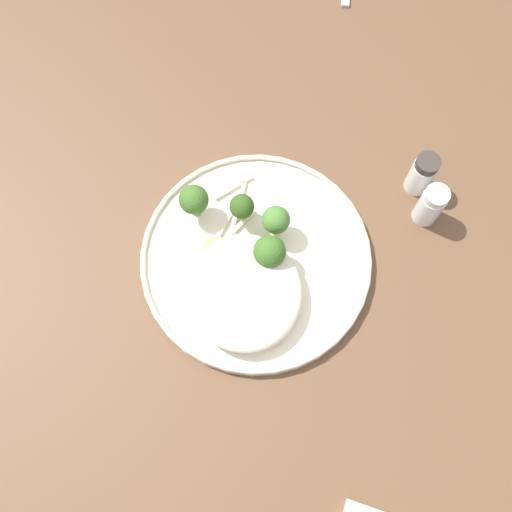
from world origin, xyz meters
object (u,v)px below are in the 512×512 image
at_px(seared_scallop_tiny_bay, 286,311).
at_px(salt_shaker, 431,205).
at_px(broccoli_floret_center_pile, 194,200).
at_px(seared_scallop_on_noodles, 251,284).
at_px(broccoli_floret_front_edge, 242,207).
at_px(broccoli_floret_split_head, 276,220).
at_px(dinner_plate, 256,259).
at_px(seared_scallop_large_seared, 242,301).
at_px(seared_scallop_right_edge, 203,290).
at_px(pepper_shaker, 422,174).
at_px(seared_scallop_left_edge, 215,250).
at_px(broccoli_floret_rear_charred, 269,252).
at_px(seared_scallop_tilted_round, 222,303).

height_order(seared_scallop_tiny_bay, salt_shaker, salt_shaker).
height_order(seared_scallop_tiny_bay, broccoli_floret_center_pile, broccoli_floret_center_pile).
bearing_deg(salt_shaker, seared_scallop_on_noodles, 105.15).
bearing_deg(broccoli_floret_front_edge, salt_shaker, -96.97).
bearing_deg(broccoli_floret_split_head, seared_scallop_on_noodles, 148.78).
bearing_deg(dinner_plate, seared_scallop_on_noodles, 161.82).
bearing_deg(dinner_plate, seared_scallop_large_seared, 155.02).
xyz_separation_m(seared_scallop_large_seared, salt_shaker, (0.08, -0.25, 0.01)).
relative_size(seared_scallop_large_seared, seared_scallop_on_noodles, 0.74).
relative_size(seared_scallop_right_edge, seared_scallop_tiny_bay, 1.05).
bearing_deg(pepper_shaker, seared_scallop_tiny_bay, 126.17).
height_order(seared_scallop_left_edge, broccoli_floret_center_pile, broccoli_floret_center_pile).
xyz_separation_m(seared_scallop_left_edge, broccoli_floret_rear_charred, (-0.02, -0.06, 0.02)).
distance_m(seared_scallop_large_seared, broccoli_floret_rear_charred, 0.07).
bearing_deg(seared_scallop_tilted_round, seared_scallop_large_seared, -90.06).
height_order(broccoli_floret_front_edge, pepper_shaker, pepper_shaker).
xyz_separation_m(seared_scallop_large_seared, seared_scallop_tilted_round, (0.00, 0.02, 0.00)).
bearing_deg(seared_scallop_left_edge, broccoli_floret_rear_charred, -108.38).
relative_size(seared_scallop_large_seared, broccoli_floret_front_edge, 0.51).
xyz_separation_m(broccoli_floret_rear_charred, broccoli_floret_split_head, (0.04, -0.01, -0.00)).
height_order(seared_scallop_tilted_round, pepper_shaker, pepper_shaker).
distance_m(seared_scallop_large_seared, broccoli_floret_center_pile, 0.14).
xyz_separation_m(seared_scallop_large_seared, seared_scallop_on_noodles, (0.02, -0.01, 0.00)).
distance_m(seared_scallop_on_noodles, salt_shaker, 0.25).
xyz_separation_m(seared_scallop_right_edge, seared_scallop_tilted_round, (-0.02, -0.02, -0.00)).
bearing_deg(seared_scallop_tilted_round, seared_scallop_left_edge, -0.26).
distance_m(broccoli_floret_split_head, salt_shaker, 0.20).
bearing_deg(seared_scallop_large_seared, broccoli_floret_front_edge, -8.48).
relative_size(seared_scallop_tilted_round, broccoli_floret_rear_charred, 0.50).
relative_size(seared_scallop_left_edge, broccoli_floret_split_head, 0.57).
relative_size(seared_scallop_large_seared, salt_shaker, 0.39).
relative_size(seared_scallop_tiny_bay, broccoli_floret_center_pile, 0.55).
bearing_deg(broccoli_floret_front_edge, seared_scallop_tilted_round, 159.99).
distance_m(seared_scallop_tiny_bay, broccoli_floret_center_pile, 0.18).
bearing_deg(broccoli_floret_center_pile, seared_scallop_tilted_round, -172.63).
relative_size(seared_scallop_tilted_round, broccoli_floret_front_edge, 0.58).
bearing_deg(seared_scallop_left_edge, seared_scallop_large_seared, -160.85).
bearing_deg(seared_scallop_large_seared, pepper_shaker, -63.17).
bearing_deg(broccoli_floret_rear_charred, broccoli_floret_front_edge, 20.19).
distance_m(dinner_plate, pepper_shaker, 0.24).
relative_size(seared_scallop_tilted_round, pepper_shaker, 0.45).
bearing_deg(broccoli_floret_center_pile, pepper_shaker, -90.23).
relative_size(seared_scallop_left_edge, seared_scallop_tilted_round, 1.06).
distance_m(dinner_plate, broccoli_floret_front_edge, 0.07).
bearing_deg(seared_scallop_on_noodles, broccoli_floret_center_pile, 26.34).
bearing_deg(seared_scallop_on_noodles, seared_scallop_right_edge, 88.35).
xyz_separation_m(broccoli_floret_front_edge, broccoli_floret_rear_charred, (-0.06, -0.02, 0.00)).
bearing_deg(seared_scallop_on_noodles, pepper_shaker, -65.49).
bearing_deg(pepper_shaker, seared_scallop_left_edge, 102.07).
distance_m(dinner_plate, broccoli_floret_split_head, 0.06).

